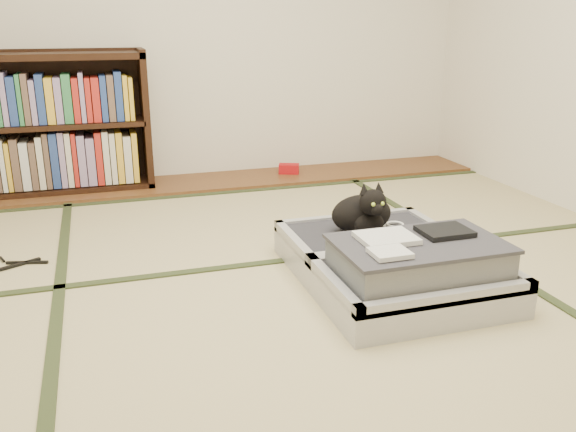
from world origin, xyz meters
name	(u,v)px	position (x,y,z in m)	size (l,w,h in m)	color
floor	(301,296)	(0.00, 0.00, 0.00)	(4.50, 4.50, 0.00)	tan
wood_strip	(213,181)	(0.00, 2.00, 0.01)	(4.00, 0.50, 0.02)	brown
red_item	(289,169)	(0.59, 2.03, 0.06)	(0.15, 0.09, 0.07)	#AC0D12
tatami_borders	(270,255)	(0.00, 0.49, 0.00)	(4.00, 4.50, 0.01)	#2D381E
bookcase	(34,128)	(-1.17, 2.07, 0.45)	(1.49, 0.34, 0.96)	black
suitcase	(394,263)	(0.43, -0.02, 0.11)	(0.78, 1.03, 0.31)	#ABAAAF
cat	(364,213)	(0.41, 0.27, 0.25)	(0.34, 0.35, 0.28)	black
cable_coil	(394,226)	(0.59, 0.31, 0.16)	(0.11, 0.11, 0.03)	white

